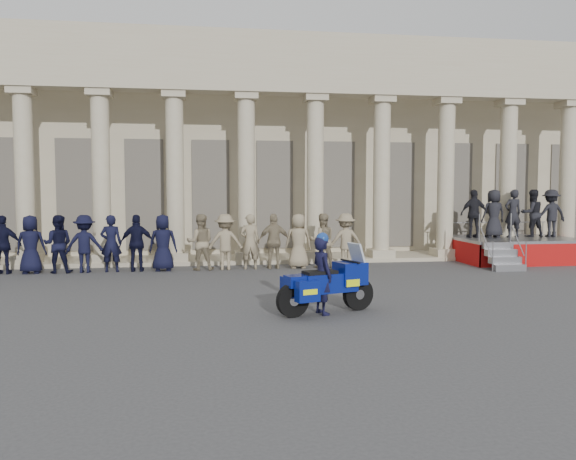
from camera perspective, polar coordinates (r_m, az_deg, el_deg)
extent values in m
plane|color=#3A3A3D|center=(13.19, -7.41, -7.90)|extent=(90.00, 90.00, 0.00)
cube|color=tan|center=(27.96, -7.96, 7.63)|extent=(40.00, 10.00, 9.00)
cube|color=tan|center=(21.86, -7.76, -2.96)|extent=(40.00, 2.60, 0.15)
cube|color=tan|center=(21.30, -7.92, 15.00)|extent=(35.80, 1.00, 1.00)
cube|color=tan|center=(21.54, -7.95, 17.87)|extent=(35.80, 1.00, 1.20)
cube|color=tan|center=(21.97, -24.97, -2.68)|extent=(0.90, 0.90, 0.30)
cylinder|color=tan|center=(21.85, -25.20, 5.03)|extent=(0.64, 0.64, 5.60)
cube|color=tan|center=(22.11, -25.43, 12.61)|extent=(0.85, 0.85, 0.24)
cube|color=tan|center=(21.37, -18.27, -2.68)|extent=(0.90, 0.90, 0.30)
cylinder|color=tan|center=(21.24, -18.45, 5.25)|extent=(0.64, 0.64, 5.60)
cube|color=tan|center=(21.51, -18.62, 13.04)|extent=(0.85, 0.85, 0.24)
cube|color=tan|center=(21.07, -11.29, -2.65)|extent=(0.90, 0.90, 0.30)
cylinder|color=tan|center=(20.94, -11.40, 5.39)|extent=(0.64, 0.64, 5.60)
cube|color=tan|center=(21.22, -11.51, 13.30)|extent=(0.85, 0.85, 0.24)
cube|color=tan|center=(21.09, -4.21, -2.58)|extent=(0.90, 0.90, 0.30)
cylinder|color=tan|center=(20.96, -4.25, 5.46)|extent=(0.64, 0.64, 5.60)
cube|color=tan|center=(21.24, -4.29, 13.36)|extent=(0.85, 0.85, 0.24)
cube|color=tan|center=(21.43, 2.75, -2.47)|extent=(0.90, 0.90, 0.30)
cylinder|color=tan|center=(21.30, 2.77, 5.44)|extent=(0.64, 0.64, 5.60)
cube|color=tan|center=(21.57, 2.80, 13.22)|extent=(0.85, 0.85, 0.24)
cube|color=tan|center=(22.07, 9.39, -2.33)|extent=(0.90, 0.90, 0.30)
cylinder|color=tan|center=(21.95, 9.48, 5.35)|extent=(0.64, 0.64, 5.60)
cube|color=tan|center=(22.21, 9.57, 12.90)|extent=(0.85, 0.85, 0.24)
cube|color=tan|center=(22.99, 15.58, -2.17)|extent=(0.90, 0.90, 0.30)
cylinder|color=tan|center=(22.87, 15.72, 5.20)|extent=(0.64, 0.64, 5.60)
cube|color=tan|center=(23.13, 15.86, 12.45)|extent=(0.85, 0.85, 0.24)
cube|color=tan|center=(24.16, 21.24, -2.00)|extent=(0.90, 0.90, 0.30)
cylinder|color=tan|center=(24.04, 21.41, 5.01)|extent=(0.64, 0.64, 5.60)
cube|color=tan|center=(24.29, 21.59, 11.91)|extent=(0.85, 0.85, 0.24)
cube|color=tan|center=(25.54, 26.32, -1.84)|extent=(0.90, 0.90, 0.30)
cylinder|color=tan|center=(25.43, 26.53, 4.79)|extent=(0.64, 0.64, 5.60)
cube|color=tan|center=(25.66, 26.74, 11.32)|extent=(0.85, 0.85, 0.24)
cube|color=black|center=(24.16, -26.71, 3.19)|extent=(1.30, 0.12, 4.20)
cube|color=black|center=(23.47, -20.67, 3.35)|extent=(1.30, 0.12, 4.20)
cube|color=black|center=(23.05, -14.33, 3.47)|extent=(1.30, 0.12, 4.20)
cube|color=black|center=(22.92, -7.85, 3.56)|extent=(1.30, 0.12, 4.20)
cube|color=black|center=(23.09, -1.37, 3.60)|extent=(1.30, 0.12, 4.20)
cube|color=black|center=(23.54, 4.94, 3.59)|extent=(1.30, 0.12, 4.20)
cube|color=black|center=(24.27, 10.94, 3.54)|extent=(1.30, 0.12, 4.20)
cube|color=black|center=(25.24, 16.53, 3.47)|extent=(1.30, 0.12, 4.20)
cube|color=black|center=(26.44, 21.66, 3.37)|extent=(1.30, 0.12, 4.20)
cube|color=black|center=(27.82, 26.32, 3.25)|extent=(1.30, 0.12, 4.20)
imported|color=black|center=(20.46, -26.96, -1.35)|extent=(1.12, 0.47, 1.92)
imported|color=black|center=(20.21, -24.68, -1.34)|extent=(0.94, 0.61, 1.92)
imported|color=black|center=(19.98, -22.34, -1.33)|extent=(0.93, 0.73, 1.92)
imported|color=black|center=(19.79, -19.96, -1.32)|extent=(1.24, 0.71, 1.92)
imported|color=black|center=(19.64, -17.53, -1.31)|extent=(0.70, 0.46, 1.92)
imported|color=black|center=(19.52, -15.07, -1.29)|extent=(1.12, 0.47, 1.92)
imported|color=black|center=(19.44, -12.58, -1.27)|extent=(0.94, 0.61, 1.92)
imported|color=gray|center=(19.38, -8.90, -1.24)|extent=(0.93, 0.73, 1.92)
imported|color=gray|center=(19.39, -6.39, -1.21)|extent=(1.24, 0.71, 1.92)
imported|color=gray|center=(19.44, -3.89, -1.18)|extent=(0.70, 0.46, 1.92)
imported|color=gray|center=(19.52, -1.40, -1.15)|extent=(1.12, 0.47, 1.92)
imported|color=gray|center=(19.64, 1.06, -1.12)|extent=(0.94, 0.61, 1.92)
imported|color=gray|center=(19.79, 3.48, -1.09)|extent=(0.93, 0.73, 1.92)
imported|color=gray|center=(19.98, 5.87, -1.05)|extent=(1.24, 0.71, 1.92)
cube|color=gray|center=(23.35, 22.07, -0.84)|extent=(4.51, 3.22, 0.10)
cube|color=#AC0E0D|center=(22.04, 24.12, -2.36)|extent=(4.51, 0.04, 0.81)
cube|color=#AC0E0D|center=(22.35, 17.08, -2.10)|extent=(0.04, 3.22, 0.81)
cube|color=#AC0E0D|center=(24.59, 26.54, -1.80)|extent=(0.04, 3.22, 0.81)
cube|color=gray|center=(20.44, 21.55, -3.58)|extent=(1.10, 0.28, 0.23)
cube|color=gray|center=(20.65, 21.18, -2.86)|extent=(1.10, 0.28, 0.23)
cube|color=gray|center=(20.87, 20.82, -2.15)|extent=(1.10, 0.28, 0.23)
cube|color=gray|center=(21.09, 20.47, -1.46)|extent=(1.10, 0.28, 0.23)
cylinder|color=gray|center=(24.67, 20.27, 0.73)|extent=(4.51, 0.04, 0.04)
imported|color=black|center=(22.70, 18.39, 1.59)|extent=(1.09, 0.45, 1.85)
imported|color=black|center=(23.07, 20.16, 1.59)|extent=(0.90, 0.59, 1.85)
imported|color=black|center=(23.46, 21.88, 1.58)|extent=(0.68, 0.44, 1.85)
imported|color=black|center=(23.87, 23.54, 1.57)|extent=(0.90, 0.70, 1.85)
imported|color=black|center=(24.30, 25.15, 1.56)|extent=(1.20, 0.69, 1.85)
cylinder|color=black|center=(12.94, 7.14, -6.48)|extent=(0.75, 0.37, 0.73)
cylinder|color=black|center=(12.12, 0.49, -7.16)|extent=(0.75, 0.37, 0.73)
cube|color=navy|center=(12.48, 4.15, -5.34)|extent=(1.36, 0.84, 0.42)
cube|color=navy|center=(12.74, 6.32, -4.36)|extent=(0.76, 0.74, 0.50)
cube|color=silver|center=(12.78, 6.31, -5.49)|extent=(0.34, 0.39, 0.13)
cube|color=#B2BFCC|center=(12.79, 7.04, -2.62)|extent=(0.38, 0.56, 0.59)
cube|color=black|center=(12.33, 3.26, -4.40)|extent=(0.80, 0.58, 0.11)
cube|color=navy|center=(12.07, 0.73, -5.23)|extent=(0.49, 0.48, 0.24)
cube|color=navy|center=(11.84, 1.99, -6.23)|extent=(0.55, 0.39, 0.44)
cube|color=#E5F50C|center=(11.84, 1.99, -6.23)|extent=(0.40, 0.36, 0.11)
cube|color=navy|center=(12.46, 0.44, -5.71)|extent=(0.55, 0.39, 0.44)
cube|color=#E5F50C|center=(12.46, 0.44, -5.71)|extent=(0.40, 0.36, 0.11)
cylinder|color=silver|center=(12.50, 1.31, -6.97)|extent=(0.67, 0.31, 0.11)
cylinder|color=black|center=(12.70, 6.33, -3.17)|extent=(0.28, 0.75, 0.04)
imported|color=black|center=(12.37, 3.49, -4.63)|extent=(0.58, 0.72, 1.72)
sphere|color=navy|center=(12.27, 3.50, -0.89)|extent=(0.28, 0.28, 0.28)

